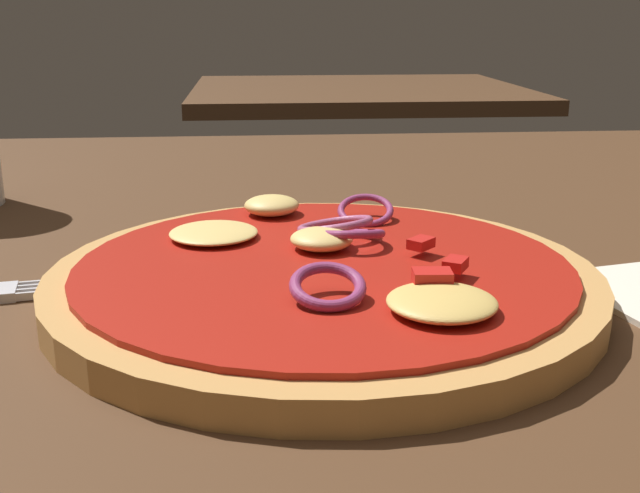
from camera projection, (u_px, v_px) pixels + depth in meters
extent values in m
cube|color=#4C301C|center=(225.00, 339.00, 0.37)|extent=(1.12, 1.08, 0.03)
cylinder|color=tan|center=(323.00, 282.00, 0.38)|extent=(0.27, 0.27, 0.01)
cylinder|color=#A81C11|center=(323.00, 265.00, 0.38)|extent=(0.24, 0.24, 0.00)
ellipsoid|color=#E5BC60|center=(442.00, 302.00, 0.32)|extent=(0.05, 0.05, 0.01)
ellipsoid|color=#EFCC72|center=(322.00, 239.00, 0.40)|extent=(0.03, 0.03, 0.01)
ellipsoid|color=#EFCC72|center=(272.00, 205.00, 0.47)|extent=(0.03, 0.03, 0.01)
ellipsoid|color=#EFCC72|center=(214.00, 233.00, 0.42)|extent=(0.05, 0.05, 0.01)
torus|color=#93386B|center=(351.00, 234.00, 0.41)|extent=(0.04, 0.04, 0.01)
torus|color=#93386B|center=(328.00, 286.00, 0.33)|extent=(0.04, 0.04, 0.01)
torus|color=#93386B|center=(366.00, 210.00, 0.45)|extent=(0.04, 0.04, 0.01)
torus|color=#B25984|center=(335.00, 225.00, 0.42)|extent=(0.06, 0.06, 0.01)
cube|color=red|center=(455.00, 264.00, 0.36)|extent=(0.01, 0.02, 0.01)
cube|color=red|center=(421.00, 243.00, 0.39)|extent=(0.02, 0.02, 0.01)
cube|color=red|center=(432.00, 278.00, 0.33)|extent=(0.02, 0.01, 0.01)
cube|color=silver|center=(60.00, 293.00, 0.38)|extent=(0.04, 0.01, 0.00)
cube|color=silver|center=(61.00, 289.00, 0.39)|extent=(0.04, 0.01, 0.00)
cube|color=silver|center=(61.00, 286.00, 0.39)|extent=(0.04, 0.01, 0.00)
cube|color=silver|center=(62.00, 282.00, 0.40)|extent=(0.04, 0.01, 0.00)
cube|color=#4C301C|center=(357.00, 93.00, 1.45)|extent=(0.61, 0.52, 0.03)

